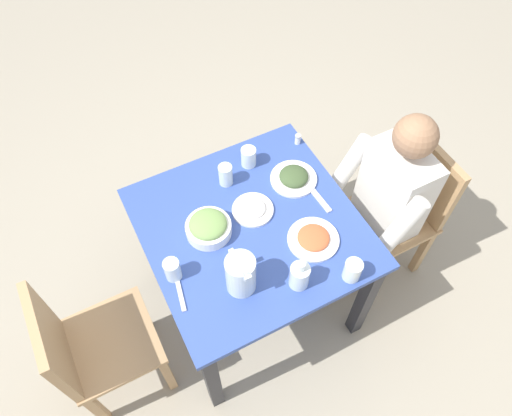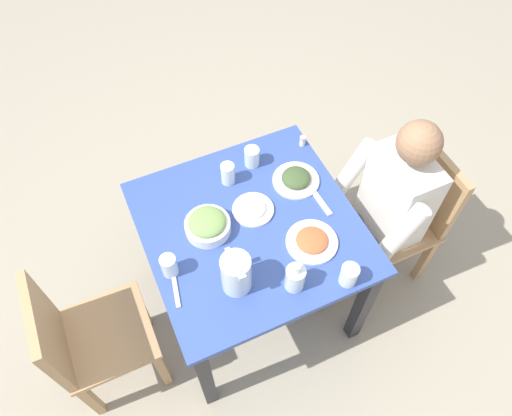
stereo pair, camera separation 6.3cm
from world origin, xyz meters
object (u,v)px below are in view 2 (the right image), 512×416
object	(u,v)px
chair_near	(407,212)
diner_near	(379,210)
water_glass_by_pitcher	(252,157)
plate_rice_curry	(312,241)
plate_yoghurt	(253,209)
water_glass_far_right	(169,266)
oil_carafe	(295,278)
water_glass_far_left	(349,275)
salt_shaker	(302,141)
water_glass_near_right	(228,174)
water_pitcher	(236,273)
salad_bowl	(208,225)
dining_table	(251,240)
chair_far	(84,338)
plate_dolmas	(296,179)

from	to	relation	value
chair_near	diner_near	xyz separation A→B (m)	(0.00, 0.20, 0.14)
chair_near	water_glass_by_pitcher	xyz separation A→B (m)	(0.42, 0.68, 0.32)
plate_rice_curry	water_glass_by_pitcher	xyz separation A→B (m)	(0.51, 0.05, 0.03)
plate_yoghurt	water_glass_far_right	distance (m)	0.45
oil_carafe	water_glass_far_left	bearing A→B (deg)	-109.35
salt_shaker	water_glass_near_right	bearing A→B (deg)	98.03
water_pitcher	plate_yoghurt	distance (m)	0.37
salad_bowl	water_glass_by_pitcher	size ratio (longest dim) A/B	2.02
diner_near	water_pitcher	bearing A→B (deg)	99.62
plate_yoghurt	salt_shaker	xyz separation A→B (m)	(0.26, -0.38, 0.01)
diner_near	dining_table	bearing A→B (deg)	81.00
chair_far	salt_shaker	bearing A→B (deg)	-72.36
water_glass_far_left	chair_near	bearing A→B (deg)	-62.31
diner_near	plate_yoghurt	xyz separation A→B (m)	(0.17, 0.58, 0.14)
chair_far	salad_bowl	world-z (taller)	chair_far
water_glass_far_left	water_glass_far_right	distance (m)	0.72
water_glass_far_right	dining_table	bearing A→B (deg)	-79.80
water_pitcher	plate_rice_curry	xyz separation A→B (m)	(0.05, -0.37, -0.08)
diner_near	water_glass_far_left	distance (m)	0.51
dining_table	chair_far	bearing A→B (deg)	94.93
plate_rice_curry	oil_carafe	size ratio (longest dim) A/B	1.35
plate_yoghurt	salt_shaker	bearing A→B (deg)	-55.81
salad_bowl	water_glass_by_pitcher	world-z (taller)	water_glass_by_pitcher
water_glass_by_pitcher	salt_shaker	bearing A→B (deg)	-88.41
salt_shaker	diner_near	bearing A→B (deg)	-154.73
diner_near	oil_carafe	bearing A→B (deg)	111.81
plate_yoghurt	plate_rice_curry	bearing A→B (deg)	-148.00
salad_bowl	water_glass_near_right	distance (m)	0.28
plate_rice_curry	oil_carafe	bearing A→B (deg)	132.54
water_glass_far_left	oil_carafe	xyz separation A→B (m)	(0.07, 0.20, 0.01)
plate_dolmas	diner_near	bearing A→B (deg)	-125.20
water_glass_far_right	plate_rice_curry	bearing A→B (deg)	-101.20
salad_bowl	water_glass_far_right	distance (m)	0.25
water_glass_far_left	water_glass_far_right	world-z (taller)	water_glass_far_right
water_glass_near_right	water_glass_far_right	size ratio (longest dim) A/B	1.04
plate_dolmas	salt_shaker	xyz separation A→B (m)	(0.19, -0.13, 0.01)
water_pitcher	water_glass_far_right	distance (m)	0.28
water_glass_by_pitcher	oil_carafe	xyz separation A→B (m)	(-0.65, 0.11, 0.01)
water_pitcher	water_glass_far_left	size ratio (longest dim) A/B	1.92
chair_far	water_glass_by_pitcher	size ratio (longest dim) A/B	8.72
water_pitcher	water_glass_far_right	bearing A→B (deg)	54.02
chair_near	oil_carafe	distance (m)	0.88
plate_dolmas	water_glass_near_right	world-z (taller)	water_glass_near_right
chair_near	salt_shaker	xyz separation A→B (m)	(0.42, 0.40, 0.29)
diner_near	water_glass_by_pitcher	xyz separation A→B (m)	(0.42, 0.47, 0.17)
chair_far	water_glass_far_right	xyz separation A→B (m)	(0.00, -0.44, 0.32)
diner_near	water_glass_near_right	bearing A→B (deg)	59.30
water_pitcher	water_glass_near_right	xyz separation A→B (m)	(0.50, -0.17, -0.04)
chair_near	plate_rice_curry	size ratio (longest dim) A/B	3.84
water_glass_near_right	water_glass_far_right	xyz separation A→B (m)	(-0.34, 0.39, -0.00)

